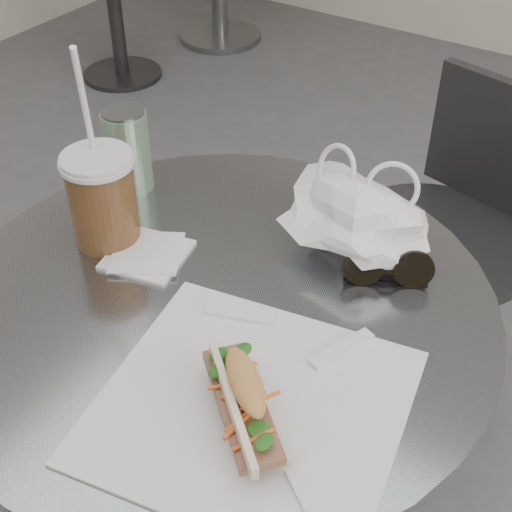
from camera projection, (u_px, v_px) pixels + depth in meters
The scene contains 10 objects.
cafe_table at pixel (225, 423), 1.15m from camera, with size 0.76×0.76×0.74m.
chair_far at pixel (436, 282), 1.59m from camera, with size 0.41×0.45×0.78m.
bg_chair at pixel (110, 6), 2.98m from camera, with size 0.40×0.43×0.74m.
sandwich_paper at pixel (251, 405), 0.83m from camera, with size 0.34×0.32×0.00m, color white.
banh_mi at pixel (243, 400), 0.79m from camera, with size 0.21×0.20×0.07m.
iced_coffee at pixel (102, 197), 1.03m from camera, with size 0.11×0.11×0.31m.
sunglasses at pixel (388, 270), 0.99m from camera, with size 0.12×0.08×0.06m.
plastic_bag at pixel (354, 218), 1.03m from camera, with size 0.21×0.17×0.11m, color white, non-canonical shape.
napkin_stack at pixel (147, 254), 1.04m from camera, with size 0.14×0.14×0.01m.
drink_can at pixel (128, 150), 1.15m from camera, with size 0.07×0.07×0.14m.
Camera 1 is at (0.44, -0.37, 1.40)m, focal length 50.00 mm.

